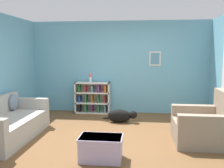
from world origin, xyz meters
TOP-DOWN VIEW (x-y plane):
  - ground_plane at (0.00, 0.00)m, footprint 14.00×14.00m
  - wall_back at (0.00, 2.25)m, footprint 5.60×0.13m
  - couch at (-2.04, -0.30)m, footprint 0.92×1.96m
  - bookshelf at (-0.74, 2.04)m, footprint 0.99×0.33m
  - recliner_chair at (1.86, -0.07)m, footprint 1.04×1.02m
  - coffee_table at (-0.01, -1.07)m, footprint 0.69×0.44m
  - dog at (0.13, 1.14)m, footprint 0.88×0.29m
  - vase at (-0.80, 2.02)m, footprint 0.11×0.11m

SIDE VIEW (x-z plane):
  - ground_plane at x=0.00m, z-range 0.00..0.00m
  - dog at x=0.13m, z-range 0.00..0.32m
  - coffee_table at x=-0.01m, z-range 0.01..0.41m
  - couch at x=-2.04m, z-range -0.10..0.70m
  - recliner_chair at x=1.86m, z-range -0.16..0.84m
  - bookshelf at x=-0.74m, z-range -0.01..0.87m
  - vase at x=-0.80m, z-range 0.90..1.16m
  - wall_back at x=0.00m, z-range 0.00..2.60m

